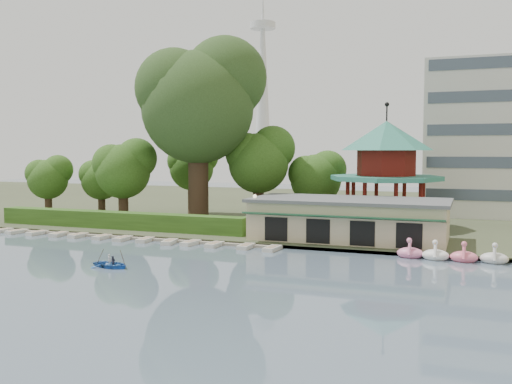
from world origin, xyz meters
The scene contains 14 objects.
ground_plane centered at (0.00, 0.00, 0.00)m, with size 220.00×220.00×0.00m, color slate.
shore centered at (0.00, 52.00, 0.20)m, with size 220.00×70.00×0.40m, color #424930.
embankment centered at (0.00, 17.30, 0.15)m, with size 220.00×0.60×0.30m, color gray.
dock centered at (-12.00, 17.20, 0.12)m, with size 34.00×1.60×0.24m, color gray.
boathouse centered at (10.00, 21.97, 2.37)m, with size 18.60×9.39×3.90m.
pavilion centered at (12.00, 32.00, 7.48)m, with size 12.40×12.40×13.50m.
broadcast_tower centered at (-42.00, 140.00, 33.98)m, with size 8.00×8.00×96.00m.
hedge centered at (-15.00, 20.50, 1.30)m, with size 30.00×2.00×1.80m, color #345D1D.
lamp_post centered at (1.50, 19.00, 3.34)m, with size 0.36×0.36×4.28m.
big_tree centered at (-8.82, 28.21, 14.95)m, with size 14.33×13.35×21.80m.
small_trees centered at (-11.26, 31.49, 6.70)m, with size 39.25×16.51×11.44m.
swan_boats centered at (23.67, 16.47, 0.40)m, with size 16.44×2.07×1.92m.
moored_rowboats centered at (-11.37, 15.85, 0.18)m, with size 32.42×2.75×0.36m.
rowboat_with_passengers centered at (-4.68, 4.45, 0.45)m, with size 4.85×3.85×2.01m.
Camera 1 is at (20.87, -31.73, 8.95)m, focal length 40.00 mm.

